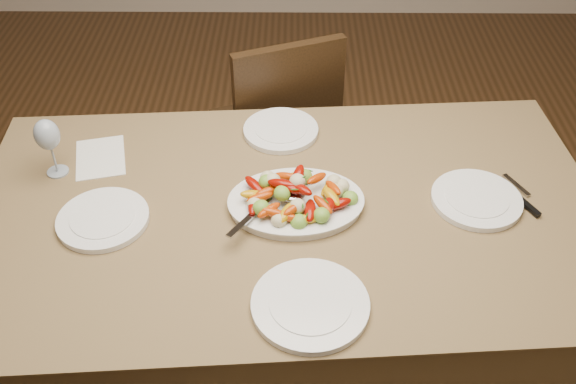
% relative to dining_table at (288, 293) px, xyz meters
% --- Properties ---
extents(dining_table, '(1.91, 1.17, 0.76)m').
position_rel_dining_table_xyz_m(dining_table, '(0.00, 0.00, 0.00)').
color(dining_table, brown).
rests_on(dining_table, ground).
extents(chair_far, '(0.55, 0.55, 0.95)m').
position_rel_dining_table_xyz_m(chair_far, '(-0.07, 0.80, 0.10)').
color(chair_far, black).
rests_on(chair_far, ground).
extents(serving_platter, '(0.40, 0.31, 0.02)m').
position_rel_dining_table_xyz_m(serving_platter, '(0.02, 0.01, 0.39)').
color(serving_platter, white).
rests_on(serving_platter, dining_table).
extents(roasted_vegetables, '(0.33, 0.23, 0.09)m').
position_rel_dining_table_xyz_m(roasted_vegetables, '(0.02, 0.01, 0.45)').
color(roasted_vegetables, '#760902').
rests_on(roasted_vegetables, serving_platter).
extents(serving_spoon, '(0.27, 0.19, 0.03)m').
position_rel_dining_table_xyz_m(serving_spoon, '(-0.04, -0.04, 0.43)').
color(serving_spoon, '#9EA0A8').
rests_on(serving_spoon, serving_platter).
extents(plate_left, '(0.26, 0.26, 0.02)m').
position_rel_dining_table_xyz_m(plate_left, '(-0.52, -0.06, 0.39)').
color(plate_left, white).
rests_on(plate_left, dining_table).
extents(plate_right, '(0.26, 0.26, 0.02)m').
position_rel_dining_table_xyz_m(plate_right, '(0.55, 0.03, 0.39)').
color(plate_right, white).
rests_on(plate_right, dining_table).
extents(plate_far, '(0.25, 0.25, 0.02)m').
position_rel_dining_table_xyz_m(plate_far, '(-0.03, 0.37, 0.39)').
color(plate_far, white).
rests_on(plate_far, dining_table).
extents(plate_near, '(0.29, 0.29, 0.02)m').
position_rel_dining_table_xyz_m(plate_near, '(0.06, -0.36, 0.39)').
color(plate_near, white).
rests_on(plate_near, dining_table).
extents(wine_glass, '(0.08, 0.08, 0.20)m').
position_rel_dining_table_xyz_m(wine_glass, '(-0.71, 0.16, 0.48)').
color(wine_glass, '#8C99A5').
rests_on(wine_glass, dining_table).
extents(menu_card, '(0.20, 0.24, 0.00)m').
position_rel_dining_table_xyz_m(menu_card, '(-0.60, 0.23, 0.38)').
color(menu_card, silver).
rests_on(menu_card, dining_table).
extents(table_knife, '(0.11, 0.19, 0.01)m').
position_rel_dining_table_xyz_m(table_knife, '(0.69, 0.05, 0.38)').
color(table_knife, '#9EA0A8').
rests_on(table_knife, dining_table).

